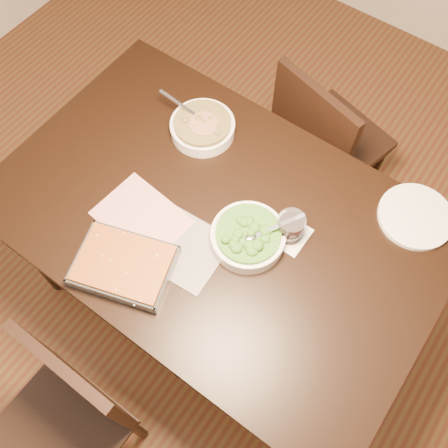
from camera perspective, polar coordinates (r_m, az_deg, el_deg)
name	(u,v)px	position (r m, az deg, el deg)	size (l,w,h in m)	color
ground	(219,296)	(2.25, -0.60, -8.25)	(4.00, 4.00, 0.00)	#4C2315
table	(217,230)	(1.64, -0.82, -0.74)	(1.40, 0.90, 0.75)	black
magazine_a	(142,217)	(1.57, -9.39, 0.74)	(0.27, 0.20, 0.01)	#AD3137
magazine_b	(175,243)	(1.52, -5.64, -2.18)	(0.30, 0.22, 0.01)	#23242A
coaster	(289,234)	(1.54, 7.38, -1.14)	(0.11, 0.11, 0.00)	white
stew_bowl	(203,127)	(1.71, -2.47, 11.06)	(0.25, 0.22, 0.09)	white
broccoli_bowl	(248,236)	(1.49, 2.76, -1.41)	(0.23, 0.24, 0.09)	white
baking_dish	(124,266)	(1.49, -11.35, -4.69)	(0.33, 0.28, 0.05)	silver
wine_tumbler	(290,227)	(1.50, 7.60, -0.29)	(0.08, 0.08, 0.09)	black
dinner_plate	(415,216)	(1.66, 21.03, 0.81)	(0.23, 0.23, 0.02)	white
chair_near	(67,414)	(1.75, -17.48, -19.99)	(0.38, 0.38, 0.81)	black
chair_far	(323,140)	(2.11, 11.20, 9.36)	(0.47, 0.47, 0.83)	black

